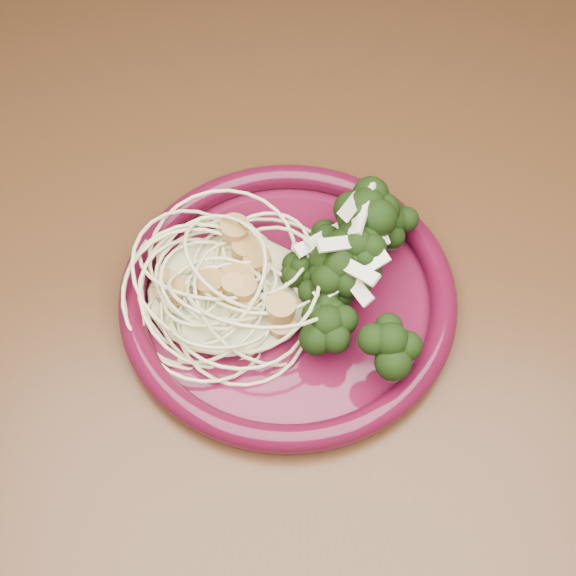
# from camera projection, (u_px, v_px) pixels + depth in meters

# --- Properties ---
(dining_table) EXTENTS (1.20, 0.80, 0.75)m
(dining_table) POSITION_uv_depth(u_px,v_px,m) (228.00, 361.00, 0.73)
(dining_table) COLOR #472814
(dining_table) RESTS_ON ground
(dinner_plate) EXTENTS (0.27, 0.27, 0.02)m
(dinner_plate) POSITION_uv_depth(u_px,v_px,m) (288.00, 295.00, 0.64)
(dinner_plate) COLOR #490B1F
(dinner_plate) RESTS_ON dining_table
(spaghetti_pile) EXTENTS (0.14, 0.12, 0.03)m
(spaghetti_pile) POSITION_uv_depth(u_px,v_px,m) (231.00, 286.00, 0.63)
(spaghetti_pile) COLOR beige
(spaghetti_pile) RESTS_ON dinner_plate
(scallop_cluster) EXTENTS (0.12, 0.12, 0.04)m
(scallop_cluster) POSITION_uv_depth(u_px,v_px,m) (228.00, 260.00, 0.60)
(scallop_cluster) COLOR #AE8649
(scallop_cluster) RESTS_ON spaghetti_pile
(broccoli_pile) EXTENTS (0.10, 0.16, 0.05)m
(broccoli_pile) POSITION_uv_depth(u_px,v_px,m) (360.00, 280.00, 0.62)
(broccoli_pile) COLOR black
(broccoli_pile) RESTS_ON dinner_plate
(onion_garnish) EXTENTS (0.07, 0.10, 0.05)m
(onion_garnish) POSITION_uv_depth(u_px,v_px,m) (363.00, 255.00, 0.59)
(onion_garnish) COLOR beige
(onion_garnish) RESTS_ON broccoli_pile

